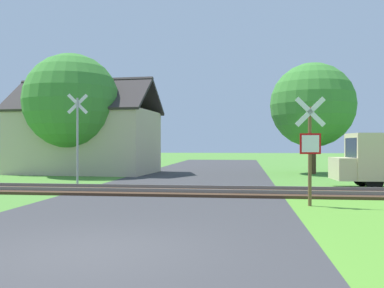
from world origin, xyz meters
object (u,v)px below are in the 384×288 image
Objects in this scene: crossing_sign_far at (77,133)px; house at (86,140)px; stop_sign_near at (310,145)px; tree_right at (313,105)px; tree_left at (71,101)px.

house reaches higher than crossing_sign_far.
tree_right is (2.20, 13.82, 2.38)m from stop_sign_near.
tree_right is 14.28m from tree_left.
house is at bearing -51.03° from stop_sign_near.
house is at bearing 87.11° from tree_left.
house is at bearing -175.70° from tree_right.
stop_sign_near is 14.20m from tree_right.
stop_sign_near is 17.31m from house.
tree_left is at bearing -167.93° from tree_right.
crossing_sign_far is at bearing -65.04° from tree_left.
tree_left reaches higher than stop_sign_near.
tree_right is at bearing 23.68° from crossing_sign_far.
tree_left is (-0.10, -1.94, 2.17)m from house.
stop_sign_near is at bearing -99.05° from tree_right.
tree_right reaches higher than stop_sign_near.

